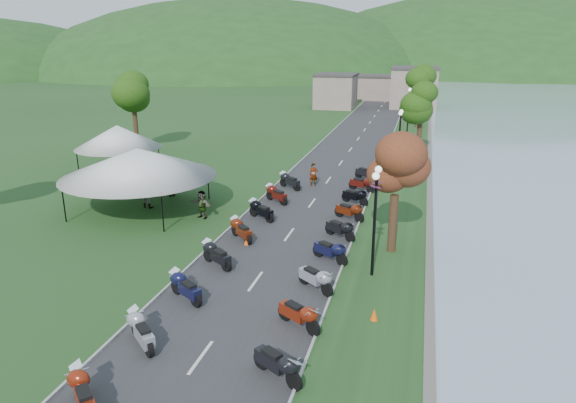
% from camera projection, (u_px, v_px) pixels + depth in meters
% --- Properties ---
extents(road, '(7.00, 120.00, 0.02)m').
position_uv_depth(road, '(341.00, 163.00, 45.24)').
color(road, '#323234').
rests_on(road, ground).
extents(hills_backdrop, '(360.00, 120.00, 76.00)m').
position_uv_depth(hills_backdrop, '(409.00, 68.00, 192.74)').
color(hills_backdrop, '#285621').
rests_on(hills_backdrop, ground).
extents(far_building, '(18.00, 16.00, 5.00)m').
position_uv_depth(far_building, '(372.00, 89.00, 86.46)').
color(far_building, gray).
rests_on(far_building, ground).
extents(moto_row_left, '(2.60, 40.62, 1.10)m').
position_uv_depth(moto_row_left, '(166.00, 309.00, 19.70)').
color(moto_row_left, '#331411').
rests_on(moto_row_left, ground).
extents(moto_row_right, '(2.60, 37.18, 1.10)m').
position_uv_depth(moto_row_right, '(323.00, 264.00, 23.66)').
color(moto_row_right, '#331411').
rests_on(moto_row_right, ground).
extents(vendor_tent_main, '(6.45, 6.45, 4.00)m').
position_uv_depth(vendor_tent_main, '(140.00, 180.00, 32.29)').
color(vendor_tent_main, silver).
rests_on(vendor_tent_main, ground).
extents(vendor_tent_side, '(4.49, 4.49, 4.00)m').
position_uv_depth(vendor_tent_side, '(119.00, 150.00, 40.83)').
color(vendor_tent_side, silver).
rests_on(vendor_tent_side, ground).
extents(tree_lakeside, '(2.47, 2.47, 6.87)m').
position_uv_depth(tree_lakeside, '(395.00, 187.00, 25.43)').
color(tree_lakeside, '#2C5A14').
rests_on(tree_lakeside, ground).
extents(pedestrian_a, '(0.76, 0.79, 1.76)m').
position_uv_depth(pedestrian_a, '(173.00, 195.00, 35.97)').
color(pedestrian_a, slate).
rests_on(pedestrian_a, ground).
extents(pedestrian_b, '(1.02, 0.66, 1.96)m').
position_uv_depth(pedestrian_b, '(148.00, 207.00, 33.37)').
color(pedestrian_b, slate).
rests_on(pedestrian_b, ground).
extents(pedestrian_c, '(0.96, 1.19, 1.72)m').
position_uv_depth(pedestrian_c, '(146.00, 187.00, 38.01)').
color(pedestrian_c, slate).
rests_on(pedestrian_c, ground).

